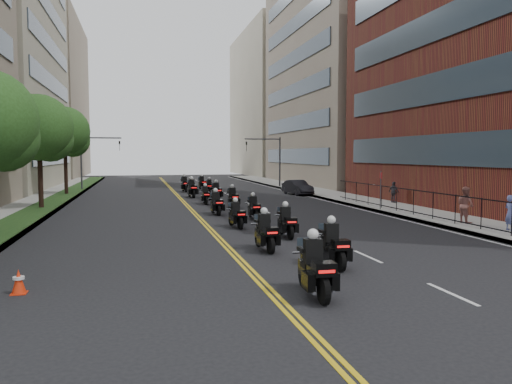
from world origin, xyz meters
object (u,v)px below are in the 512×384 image
motorcycle_3 (286,223)px  motorcycle_8 (205,196)px  motorcycle_0 (314,270)px  motorcycle_2 (265,234)px  motorcycle_9 (216,192)px  motorcycle_13 (202,183)px  motorcycle_6 (216,204)px  motorcycle_12 (185,185)px  pedestrian_c (394,192)px  motorcycle_1 (333,247)px  parked_sedan (297,187)px  traffic_cone (19,282)px  motorcycle_4 (236,216)px  pedestrian_b (465,205)px  motorcycle_11 (209,187)px  pedestrian_a (510,213)px  motorcycle_5 (253,208)px  motorcycle_10 (192,189)px

motorcycle_3 → motorcycle_8: bearing=95.9°
motorcycle_0 → motorcycle_2: 6.33m
motorcycle_9 → motorcycle_13: (0.36, 12.36, -0.01)m
motorcycle_3 → motorcycle_0: bearing=-101.9°
motorcycle_6 → motorcycle_13: (1.91, 22.28, -0.00)m
motorcycle_12 → pedestrian_c: (13.92, -16.21, 0.22)m
motorcycle_1 → pedestrian_c: bearing=57.5°
motorcycle_9 → parked_sedan: motorcycle_9 is taller
motorcycle_2 → traffic_cone: motorcycle_2 is taller
motorcycle_4 → pedestrian_b: bearing=-17.2°
motorcycle_9 → motorcycle_11: size_ratio=1.04×
motorcycle_4 → motorcycle_12: (-0.35, 24.95, 0.10)m
motorcycle_11 → motorcycle_0: bearing=-88.1°
motorcycle_3 → motorcycle_13: 31.38m
motorcycle_8 → motorcycle_0: bearing=-90.7°
motorcycle_11 → pedestrian_a: bearing=-63.4°
motorcycle_11 → motorcycle_2: bearing=-88.3°
motorcycle_13 → pedestrian_a: pedestrian_a is taller
motorcycle_0 → motorcycle_11: bearing=88.7°
pedestrian_a → motorcycle_4: bearing=66.6°
motorcycle_1 → motorcycle_5: bearing=90.4°
motorcycle_1 → motorcycle_3: 5.98m
motorcycle_10 → pedestrian_a: bearing=-66.8°
motorcycle_6 → motorcycle_11: (1.85, 16.22, -0.02)m
traffic_cone → motorcycle_1: bearing=6.6°
motorcycle_6 → parked_sedan: size_ratio=0.54×
motorcycle_8 → pedestrian_a: (12.06, -17.23, 0.37)m
motorcycle_0 → motorcycle_5: size_ratio=1.15×
motorcycle_9 → pedestrian_c: pedestrian_c is taller
motorcycle_12 → parked_sedan: motorcycle_12 is taller
traffic_cone → motorcycle_5: bearing=54.9°
motorcycle_11 → motorcycle_12: (-2.04, 3.07, 0.07)m
motorcycle_6 → parked_sedan: (9.63, 13.41, 0.03)m
motorcycle_11 → traffic_cone: 33.78m
motorcycle_2 → pedestrian_a: pedestrian_a is taller
traffic_cone → pedestrian_a: bearing=15.7°
motorcycle_1 → motorcycle_4: motorcycle_1 is taller
motorcycle_1 → pedestrian_a: (10.71, 4.56, 0.32)m
motorcycle_13 → pedestrian_c: size_ratio=1.42×
pedestrian_a → pedestrian_c: bearing=-7.6°
motorcycle_2 → traffic_cone: 8.97m
motorcycle_4 → pedestrian_b: pedestrian_b is taller
motorcycle_0 → motorcycle_10: motorcycle_10 is taller
pedestrian_b → motorcycle_11: bearing=16.7°
motorcycle_1 → pedestrian_c: 21.85m
motorcycle_13 → traffic_cone: motorcycle_13 is taller
motorcycle_8 → motorcycle_11: bearing=80.6°
motorcycle_2 → motorcycle_3: size_ratio=1.03×
motorcycle_10 → pedestrian_b: 23.69m
motorcycle_5 → motorcycle_13: size_ratio=0.95×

